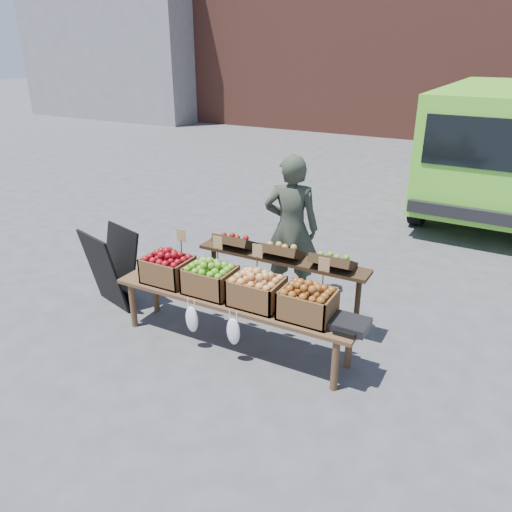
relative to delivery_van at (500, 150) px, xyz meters
The scene contains 12 objects.
ground 6.43m from the delivery_van, 104.46° to the right, with size 80.00×80.00×0.00m, color #48484B.
grey_building 17.19m from the delivery_van, 156.20° to the left, with size 8.00×3.00×7.00m, color gray.
delivery_van is the anchor object (origin of this frame).
vendor 5.49m from the delivery_van, 110.54° to the right, with size 0.66×0.44×1.82m, color #31392C.
chalkboard_sign 7.41m from the delivery_van, 120.34° to the right, with size 0.64×0.36×0.98m, color black, non-canonical shape.
back_table 6.04m from the delivery_van, 107.09° to the right, with size 2.10×0.44×1.04m, color #312112, non-canonical shape.
display_bench 6.81m from the delivery_van, 106.95° to the right, with size 2.70×0.56×0.57m, color #523822, non-canonical shape.
crate_golden_apples 7.05m from the delivery_van, 113.38° to the right, with size 0.50×0.40×0.28m, color #830005, non-canonical shape.
crate_russet_pears 6.85m from the delivery_van, 109.15° to the right, with size 0.50×0.40×0.28m, color #34790F, non-canonical shape.
crate_red_apples 6.69m from the delivery_van, 104.69° to the right, with size 0.50×0.40×0.28m, color gold, non-canonical shape.
crate_green_apples 6.57m from the delivery_van, 100.04° to the right, with size 0.50×0.40×0.28m, color #964E18, non-canonical shape.
weighing_scale 6.52m from the delivery_van, 96.34° to the right, with size 0.34×0.30×0.08m, color black.
Camera 1 is at (1.98, -4.23, 2.99)m, focal length 35.00 mm.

